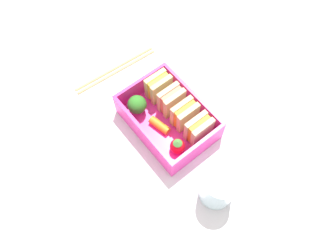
{
  "coord_description": "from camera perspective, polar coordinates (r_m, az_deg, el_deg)",
  "views": [
    {
      "loc": [
        22.34,
        -18.09,
        57.35
      ],
      "look_at": [
        0.0,
        0.0,
        2.7
      ],
      "focal_mm": 35.0,
      "sensor_mm": 36.0,
      "label": 1
    }
  ],
  "objects": [
    {
      "name": "sandwich_center",
      "position": [
        0.61,
        2.93,
        0.55
      ],
      "size": [
        2.86,
        4.82,
        5.52
      ],
      "color": "#DCB282",
      "rests_on": "bento_tray"
    },
    {
      "name": "ground_plane",
      "position": [
        0.65,
        0.0,
        -1.52
      ],
      "size": [
        120.0,
        120.0,
        2.0
      ],
      "primitive_type": "cube",
      "color": "silver"
    },
    {
      "name": "carrot_stick_far_left",
      "position": [
        0.62,
        -1.52,
        -1.33
      ],
      "size": [
        4.47,
        2.39,
        1.56
      ],
      "primitive_type": "cylinder",
      "rotation": [
        1.57,
        0.0,
        1.77
      ],
      "color": "orange",
      "rests_on": "bento_tray"
    },
    {
      "name": "chopstick_pair",
      "position": [
        0.71,
        -9.07,
        8.31
      ],
      "size": [
        2.79,
        19.12,
        0.7
      ],
      "color": "tan",
      "rests_on": "ground_plane"
    },
    {
      "name": "bento_rim",
      "position": [
        0.61,
        0.0,
        0.31
      ],
      "size": [
        17.5,
        12.51,
        4.43
      ],
      "color": "#E72D96",
      "rests_on": "bento_tray"
    },
    {
      "name": "folded_napkin",
      "position": [
        0.62,
        -13.7,
        -7.92
      ],
      "size": [
        16.91,
        15.92,
        0.4
      ],
      "primitive_type": "cube",
      "rotation": [
        0.0,
        0.0,
        0.41
      ],
      "color": "silver",
      "rests_on": "ground_plane"
    },
    {
      "name": "sandwich_center_right",
      "position": [
        0.6,
        5.38,
        -2.04
      ],
      "size": [
        2.86,
        4.82,
        5.52
      ],
      "color": "#D5B38B",
      "rests_on": "bento_tray"
    },
    {
      "name": "drinking_glass",
      "position": [
        0.56,
        8.73,
        -11.89
      ],
      "size": [
        5.93,
        5.93,
        7.77
      ],
      "primitive_type": "cylinder",
      "color": "silver",
      "rests_on": "ground_plane"
    },
    {
      "name": "sandwich_left",
      "position": [
        0.64,
        -1.65,
        5.38
      ],
      "size": [
        2.86,
        4.82,
        5.52
      ],
      "color": "#D3C57C",
      "rests_on": "bento_tray"
    },
    {
      "name": "sandwich_center_left",
      "position": [
        0.62,
        0.59,
        3.02
      ],
      "size": [
        2.86,
        4.82,
        5.52
      ],
      "color": "#DEB485",
      "rests_on": "bento_tray"
    },
    {
      "name": "strawberry_far_left",
      "position": [
        0.59,
        1.66,
        -4.98
      ],
      "size": [
        2.79,
        2.79,
        3.39
      ],
      "color": "red",
      "rests_on": "bento_tray"
    },
    {
      "name": "bento_tray",
      "position": [
        0.64,
        0.0,
        -0.88
      ],
      "size": [
        17.5,
        12.51,
        1.2
      ],
      "primitive_type": "cube",
      "color": "#E72D96",
      "rests_on": "ground_plane"
    },
    {
      "name": "broccoli_floret",
      "position": [
        0.62,
        -5.41,
        2.22
      ],
      "size": [
        3.66,
        3.66,
        4.33
      ],
      "color": "#82C76B",
      "rests_on": "bento_tray"
    }
  ]
}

